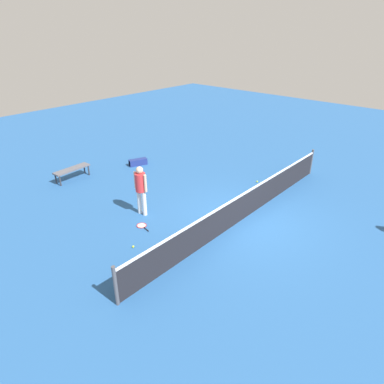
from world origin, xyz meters
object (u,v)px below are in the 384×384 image
player_near_side (141,187)px  tennis_racket_near_player (142,226)px  tennis_ball_near_player (133,247)px  equipment_bag (137,162)px  tennis_ball_by_net (257,182)px  tennis_ball_midcourt (188,238)px  courtside_bench (72,170)px

player_near_side → tennis_racket_near_player: bearing=47.7°
tennis_ball_near_player → equipment_bag: equipment_bag is taller
player_near_side → tennis_racket_near_player: player_near_side is taller
tennis_ball_by_net → tennis_ball_midcourt: 4.84m
player_near_side → tennis_ball_midcourt: bearing=87.8°
tennis_ball_near_player → tennis_ball_midcourt: same height
tennis_ball_by_net → tennis_ball_midcourt: same height
tennis_ball_by_net → tennis_racket_near_player: bearing=-10.1°
player_near_side → tennis_ball_near_player: bearing=41.3°
player_near_side → tennis_ball_by_net: 5.05m
player_near_side → tennis_ball_midcourt: 2.35m
tennis_racket_near_player → tennis_ball_near_player: tennis_ball_near_player is taller
tennis_ball_near_player → tennis_ball_by_net: bearing=177.7°
tennis_ball_near_player → tennis_ball_by_net: same height
tennis_ball_midcourt → tennis_ball_by_net: bearing=-172.5°
courtside_bench → equipment_bag: (-2.76, 0.75, -0.28)m
courtside_bench → equipment_bag: bearing=164.8°
tennis_ball_midcourt → courtside_bench: 6.41m
player_near_side → equipment_bag: size_ratio=2.01×
tennis_racket_near_player → courtside_bench: size_ratio=0.40×
tennis_ball_by_net → player_near_side: bearing=-17.7°
tennis_ball_by_net → equipment_bag: size_ratio=0.08×
player_near_side → courtside_bench: (0.05, -4.26, -0.59)m
tennis_ball_by_net → courtside_bench: bearing=-50.4°
tennis_ball_midcourt → equipment_bag: equipment_bag is taller
tennis_ball_by_net → courtside_bench: (4.77, -5.77, 0.38)m
tennis_ball_by_net → equipment_bag: equipment_bag is taller
tennis_ball_near_player → player_near_side: bearing=-138.7°
tennis_ball_near_player → tennis_ball_by_net: (-6.15, 0.25, 0.00)m
player_near_side → tennis_ball_by_net: (-4.72, 1.51, -0.98)m
tennis_ball_near_player → tennis_ball_midcourt: 1.61m
tennis_racket_near_player → tennis_ball_by_net: tennis_ball_by_net is taller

